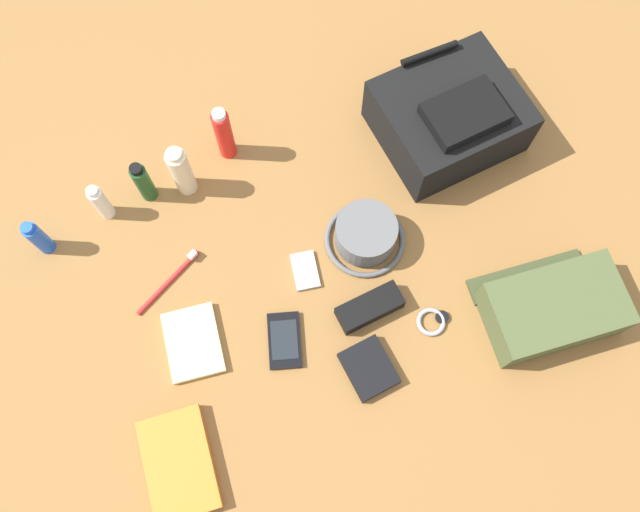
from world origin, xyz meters
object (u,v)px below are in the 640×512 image
object	(u,v)px
toothpaste_tube	(101,202)
wallet	(369,368)
toiletry_pouch	(553,307)
bucket_hat	(366,235)
lotion_bottle	(181,171)
deodorant_spray	(38,238)
toothbrush	(172,278)
shampoo_bottle	(143,182)
sunscreen_spray	(224,134)
sunglasses_case	(370,308)
media_player	(305,271)
backpack	(449,116)
notepad	(193,343)
wristwatch	(432,321)
cell_phone	(284,340)
paperback_novel	(179,464)

from	to	relation	value
toothpaste_tube	wallet	bearing A→B (deg)	-54.53
toiletry_pouch	bucket_hat	xyz separation A→B (m)	(-0.29, 0.30, -0.01)
lotion_bottle	toothpaste_tube	bearing A→B (deg)	177.38
deodorant_spray	toothbrush	size ratio (longest dim) A/B	0.69
shampoo_bottle	sunscreen_spray	size ratio (longest dim) A/B	0.79
sunglasses_case	toothpaste_tube	bearing A→B (deg)	132.08
media_player	sunscreen_spray	bearing A→B (deg)	98.43
backpack	notepad	world-z (taller)	backpack
shampoo_bottle	sunscreen_spray	world-z (taller)	sunscreen_spray
toiletry_pouch	bucket_hat	distance (m)	0.42
bucket_hat	toothbrush	distance (m)	0.43
bucket_hat	toothpaste_tube	size ratio (longest dim) A/B	1.52
bucket_hat	deodorant_spray	distance (m)	0.70
toothpaste_tube	wristwatch	world-z (taller)	toothpaste_tube
backpack	wallet	size ratio (longest dim) A/B	2.88
bucket_hat	toiletry_pouch	bearing A→B (deg)	-46.57
toothpaste_tube	media_player	bearing A→B (deg)	-40.57
cell_phone	paperback_novel	bearing A→B (deg)	-152.23
lotion_bottle	sunglasses_case	distance (m)	0.50
deodorant_spray	sunscreen_spray	bearing A→B (deg)	8.46
toothpaste_tube	sunglasses_case	size ratio (longest dim) A/B	0.84
sunscreen_spray	wallet	bearing A→B (deg)	-81.40
paperback_novel	sunglasses_case	world-z (taller)	sunglasses_case
toothpaste_tube	media_player	distance (m)	0.47
toiletry_pouch	wallet	world-z (taller)	toiletry_pouch
sunglasses_case	shampoo_bottle	bearing A→B (deg)	124.40
lotion_bottle	toothbrush	size ratio (longest dim) A/B	0.93
toothbrush	cell_phone	bearing A→B (deg)	-51.90
toothpaste_tube	backpack	bearing A→B (deg)	-8.08
toothpaste_tube	wallet	world-z (taller)	toothpaste_tube
wallet	notepad	distance (m)	0.37
lotion_bottle	wallet	size ratio (longest dim) A/B	1.43
toiletry_pouch	notepad	distance (m)	0.75
lotion_bottle	toothbrush	distance (m)	0.23
backpack	sunscreen_spray	world-z (taller)	sunscreen_spray
media_player	sunglasses_case	size ratio (longest dim) A/B	0.66
paperback_novel	sunglasses_case	size ratio (longest dim) A/B	1.53
media_player	wristwatch	xyz separation A→B (m)	(0.20, -0.21, 0.00)
lotion_bottle	backpack	bearing A→B (deg)	-9.74
toothpaste_tube	lotion_bottle	size ratio (longest dim) A/B	0.75
sunscreen_spray	notepad	distance (m)	0.46
toothpaste_tube	lotion_bottle	world-z (taller)	lotion_bottle
bucket_hat	backpack	bearing A→B (deg)	31.68
shampoo_bottle	sunglasses_case	distance (m)	0.56
media_player	notepad	distance (m)	0.28
toiletry_pouch	media_player	distance (m)	0.52
shampoo_bottle	paperback_novel	bearing A→B (deg)	-102.38
cell_phone	toothbrush	world-z (taller)	toothbrush
toiletry_pouch	toothpaste_tube	bearing A→B (deg)	143.25
shampoo_bottle	cell_phone	bearing A→B (deg)	-70.45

